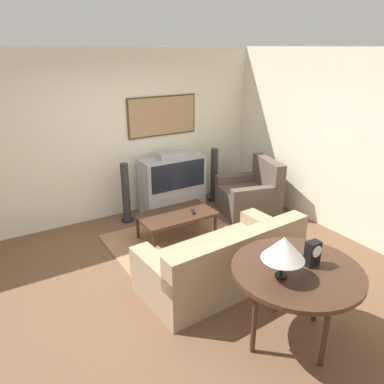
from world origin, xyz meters
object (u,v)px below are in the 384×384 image
at_px(speaker_tower_left, 126,194).
at_px(speaker_tower_right, 214,176).
at_px(tv, 172,183).
at_px(table_lamp, 284,248).
at_px(couch, 223,262).
at_px(mantel_clock, 313,253).
at_px(coffee_table, 177,216).
at_px(console_table, 297,275).
at_px(armchair, 250,196).

relative_size(speaker_tower_left, speaker_tower_right, 1.00).
bearing_deg(tv, table_lamp, -102.42).
distance_m(tv, couch, 2.32).
height_order(couch, speaker_tower_left, speaker_tower_left).
distance_m(tv, table_lamp, 3.52).
bearing_deg(mantel_clock, speaker_tower_right, 69.95).
bearing_deg(speaker_tower_right, speaker_tower_left, 180.00).
height_order(tv, couch, tv).
xyz_separation_m(coffee_table, console_table, (-0.07, -2.41, 0.38)).
xyz_separation_m(tv, speaker_tower_left, (-0.86, -0.01, -0.02)).
bearing_deg(console_table, speaker_tower_right, 67.54).
bearing_deg(table_lamp, speaker_tower_right, 64.47).
bearing_deg(speaker_tower_right, coffee_table, -144.42).
bearing_deg(coffee_table, speaker_tower_right, 35.58).
xyz_separation_m(armchair, speaker_tower_right, (-0.24, 0.76, 0.17)).
distance_m(armchair, console_table, 3.09).
xyz_separation_m(coffee_table, mantel_clock, (0.09, -2.43, 0.57)).
bearing_deg(speaker_tower_left, speaker_tower_right, 0.00).
relative_size(armchair, table_lamp, 2.75).
height_order(armchair, speaker_tower_right, speaker_tower_right).
xyz_separation_m(tv, speaker_tower_right, (0.86, -0.01, -0.02)).
bearing_deg(coffee_table, armchair, 6.58).
height_order(armchair, coffee_table, armchair).
bearing_deg(couch, mantel_clock, 94.66).
bearing_deg(tv, console_table, -98.82).
bearing_deg(speaker_tower_left, table_lamp, -87.99).
distance_m(coffee_table, speaker_tower_left, 1.03).
xyz_separation_m(couch, console_table, (0.01, -1.12, 0.46)).
bearing_deg(coffee_table, table_lamp, -96.90).
xyz_separation_m(console_table, table_lamp, (-0.22, -0.02, 0.35)).
relative_size(console_table, speaker_tower_right, 1.22).
bearing_deg(coffee_table, mantel_clock, -87.98).
bearing_deg(speaker_tower_right, armchair, -72.56).
xyz_separation_m(table_lamp, speaker_tower_left, (-0.12, 3.37, -0.63)).
bearing_deg(speaker_tower_right, tv, 179.01).
bearing_deg(speaker_tower_left, console_table, -84.20).
relative_size(coffee_table, console_table, 0.93).
bearing_deg(couch, speaker_tower_left, -85.30).
distance_m(couch, speaker_tower_right, 2.64).
bearing_deg(coffee_table, console_table, -91.69).
bearing_deg(tv, speaker_tower_left, -179.01).
bearing_deg(coffee_table, couch, -93.61).
relative_size(armchair, coffee_table, 0.96).
distance_m(console_table, mantel_clock, 0.24).
bearing_deg(speaker_tower_right, mantel_clock, -110.05).
height_order(coffee_table, console_table, console_table).
xyz_separation_m(console_table, speaker_tower_left, (-0.34, 3.35, -0.27)).
bearing_deg(couch, coffee_table, -97.33).
bearing_deg(coffee_table, tv, 64.71).
bearing_deg(couch, tv, -107.06).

